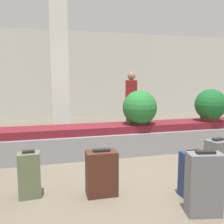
# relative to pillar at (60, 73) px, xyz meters

# --- Properties ---
(ground_plane) EXTENTS (18.00, 18.00, 0.00)m
(ground_plane) POSITION_rel_pillar_xyz_m (0.90, -2.67, -1.60)
(ground_plane) COLOR #6B6051
(back_wall) EXTENTS (18.00, 0.06, 3.20)m
(back_wall) POSITION_rel_pillar_xyz_m (0.90, 3.46, 0.00)
(back_wall) COLOR beige
(back_wall) RESTS_ON ground_plane
(carousel) EXTENTS (7.61, 0.74, 0.57)m
(carousel) POSITION_rel_pillar_xyz_m (0.90, -1.39, -1.33)
(carousel) COLOR gray
(carousel) RESTS_ON ground_plane
(pillar) EXTENTS (0.40, 0.40, 3.20)m
(pillar) POSITION_rel_pillar_xyz_m (0.00, 0.00, 0.00)
(pillar) COLOR silver
(pillar) RESTS_ON ground_plane
(suitcase_0) EXTENTS (0.40, 0.26, 0.71)m
(suitcase_0) POSITION_rel_pillar_xyz_m (1.28, -3.81, -1.26)
(suitcase_0) COLOR slate
(suitcase_0) RESTS_ON ground_plane
(suitcase_1) EXTENTS (0.39, 0.25, 0.60)m
(suitcase_1) POSITION_rel_pillar_xyz_m (0.32, -3.08, -1.31)
(suitcase_1) COLOR #472319
(suitcase_1) RESTS_ON ground_plane
(suitcase_3) EXTENTS (0.33, 0.30, 0.62)m
(suitcase_3) POSITION_rel_pillar_xyz_m (2.02, -3.05, -1.30)
(suitcase_3) COLOR slate
(suitcase_3) RESTS_ON ground_plane
(suitcase_4) EXTENTS (0.32, 0.24, 0.59)m
(suitcase_4) POSITION_rel_pillar_xyz_m (1.42, -3.41, -1.32)
(suitcase_4) COLOR navy
(suitcase_4) RESTS_ON ground_plane
(suitcase_5) EXTENTS (0.27, 0.21, 0.59)m
(suitcase_5) POSITION_rel_pillar_xyz_m (-0.55, -2.90, -1.32)
(suitcase_5) COLOR #5B6647
(suitcase_5) RESTS_ON ground_plane
(potted_plant_1) EXTENTS (0.65, 0.65, 0.68)m
(potted_plant_1) POSITION_rel_pillar_xyz_m (3.04, -1.47, -0.70)
(potted_plant_1) COLOR #4C2319
(potted_plant_1) RESTS_ON carousel
(potted_plant_2) EXTENTS (0.67, 0.67, 0.67)m
(potted_plant_2) POSITION_rel_pillar_xyz_m (1.44, -1.47, -0.72)
(potted_plant_2) COLOR #381914
(potted_plant_2) RESTS_ON carousel
(traveler_0) EXTENTS (0.37, 0.32, 1.65)m
(traveler_0) POSITION_rel_pillar_xyz_m (2.09, 0.89, -0.62)
(traveler_0) COLOR #282833
(traveler_0) RESTS_ON ground_plane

